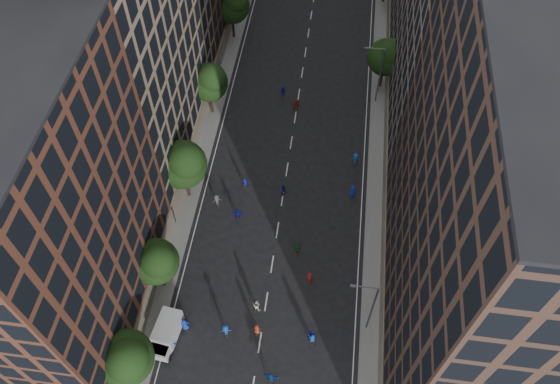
# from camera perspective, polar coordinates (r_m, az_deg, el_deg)

# --- Properties ---
(ground) EXTENTS (240.00, 240.00, 0.00)m
(ground) POSITION_cam_1_polar(r_m,az_deg,el_deg) (73.85, 1.55, 7.51)
(ground) COLOR black
(ground) RESTS_ON ground
(sidewalk_left) EXTENTS (4.00, 105.00, 0.15)m
(sidewalk_left) POSITION_cam_1_polar(r_m,az_deg,el_deg) (80.72, -6.50, 12.15)
(sidewalk_left) COLOR slate
(sidewalk_left) RESTS_ON ground
(sidewalk_right) EXTENTS (4.00, 105.00, 0.15)m
(sidewalk_right) POSITION_cam_1_polar(r_m,az_deg,el_deg) (79.33, 10.98, 10.50)
(sidewalk_right) COLOR slate
(sidewalk_right) RESTS_ON ground
(bldg_left_a) EXTENTS (14.00, 22.00, 30.00)m
(bldg_left_a) POSITION_cam_1_polar(r_m,az_deg,el_deg) (50.15, -24.33, -3.24)
(bldg_left_a) COLOR brown
(bldg_left_a) RESTS_ON ground
(bldg_left_b) EXTENTS (14.00, 26.00, 34.00)m
(bldg_left_b) POSITION_cam_1_polar(r_m,az_deg,el_deg) (63.06, -16.80, 16.22)
(bldg_left_b) COLOR #8D745C
(bldg_left_b) RESTS_ON ground
(bldg_right_a) EXTENTS (14.00, 30.00, 36.00)m
(bldg_right_a) POSITION_cam_1_polar(r_m,az_deg,el_deg) (46.14, 22.41, -2.31)
(bldg_right_a) COLOR #493127
(bldg_right_a) RESTS_ON ground
(bldg_right_b) EXTENTS (14.00, 28.00, 33.00)m
(bldg_right_b) POSITION_cam_1_polar(r_m,az_deg,el_deg) (67.55, 19.37, 17.71)
(bldg_right_b) COLOR #6D635A
(bldg_right_b) RESTS_ON ground
(tree_left_0) EXTENTS (5.20, 5.20, 8.83)m
(tree_left_0) POSITION_cam_1_polar(r_m,az_deg,el_deg) (52.19, -15.80, -16.39)
(tree_left_0) COLOR black
(tree_left_0) RESTS_ON ground
(tree_left_1) EXTENTS (4.80, 4.80, 8.21)m
(tree_left_1) POSITION_cam_1_polar(r_m,az_deg,el_deg) (56.14, -12.80, -7.08)
(tree_left_1) COLOR black
(tree_left_1) RESTS_ON ground
(tree_left_2) EXTENTS (5.60, 5.60, 9.45)m
(tree_left_2) POSITION_cam_1_polar(r_m,az_deg,el_deg) (61.67, -10.06, 2.94)
(tree_left_2) COLOR black
(tree_left_2) RESTS_ON ground
(tree_left_3) EXTENTS (5.00, 5.00, 8.58)m
(tree_left_3) POSITION_cam_1_polar(r_m,az_deg,el_deg) (71.22, -7.37, 11.42)
(tree_left_3) COLOR black
(tree_left_3) RESTS_ON ground
(tree_left_4) EXTENTS (5.40, 5.40, 9.08)m
(tree_left_4) POSITION_cam_1_polar(r_m,az_deg,el_deg) (83.15, -5.01, 19.03)
(tree_left_4) COLOR black
(tree_left_4) RESTS_ON ground
(tree_right_a) EXTENTS (5.00, 5.00, 8.39)m
(tree_right_a) POSITION_cam_1_polar(r_m,az_deg,el_deg) (75.91, 11.18, 13.77)
(tree_right_a) COLOR black
(tree_right_a) RESTS_ON ground
(streetlamp_near) EXTENTS (2.64, 0.22, 9.06)m
(streetlamp_near) POSITION_cam_1_polar(r_m,az_deg,el_deg) (53.75, 9.43, -11.69)
(streetlamp_near) COLOR #595B60
(streetlamp_near) RESTS_ON ground
(streetlamp_far) EXTENTS (2.64, 0.22, 9.06)m
(streetlamp_far) POSITION_cam_1_polar(r_m,az_deg,el_deg) (73.95, 10.29, 12.19)
(streetlamp_far) COLOR #595B60
(streetlamp_far) RESTS_ON ground
(cargo_van) EXTENTS (2.78, 4.96, 2.52)m
(cargo_van) POSITION_cam_1_polar(r_m,az_deg,el_deg) (57.28, -11.80, -14.26)
(cargo_van) COLOR silver
(cargo_van) RESTS_ON ground
(skater_0) EXTENTS (1.02, 0.87, 1.77)m
(skater_0) POSITION_cam_1_polar(r_m,az_deg,el_deg) (57.77, -9.89, -13.49)
(skater_0) COLOR #1334A1
(skater_0) RESTS_ON ground
(skater_1) EXTENTS (0.75, 0.57, 1.85)m
(skater_1) POSITION_cam_1_polar(r_m,az_deg,el_deg) (56.46, 3.37, -15.08)
(skater_1) COLOR #164CB2
(skater_1) RESTS_ON ground
(skater_2) EXTENTS (0.97, 0.80, 1.80)m
(skater_2) POSITION_cam_1_polar(r_m,az_deg,el_deg) (56.62, 3.29, -14.71)
(skater_2) COLOR #1F17BD
(skater_2) RESTS_ON ground
(skater_3) EXTENTS (1.28, 0.93, 1.79)m
(skater_3) POSITION_cam_1_polar(r_m,az_deg,el_deg) (56.98, -5.67, -14.21)
(skater_3) COLOR #1545B2
(skater_3) RESTS_ON ground
(skater_4) EXTENTS (0.92, 0.43, 1.53)m
(skater_4) POSITION_cam_1_polar(r_m,az_deg,el_deg) (57.34, -11.14, -15.35)
(skater_4) COLOR #1741BE
(skater_4) RESTS_ON ground
(skater_5) EXTENTS (1.66, 0.65, 1.75)m
(skater_5) POSITION_cam_1_polar(r_m,az_deg,el_deg) (55.18, -0.97, -18.83)
(skater_5) COLOR navy
(skater_5) RESTS_ON ground
(skater_6) EXTENTS (0.78, 0.54, 1.52)m
(skater_6) POSITION_cam_1_polar(r_m,az_deg,el_deg) (56.96, -2.42, -14.14)
(skater_6) COLOR #A6341B
(skater_6) RESTS_ON ground
(skater_7) EXTENTS (0.74, 0.54, 1.90)m
(skater_7) POSITION_cam_1_polar(r_m,az_deg,el_deg) (59.17, 3.09, -8.94)
(skater_7) COLOR maroon
(skater_7) RESTS_ON ground
(skater_8) EXTENTS (0.98, 0.83, 1.76)m
(skater_8) POSITION_cam_1_polar(r_m,az_deg,el_deg) (57.84, -2.47, -11.76)
(skater_8) COLOR silver
(skater_8) RESTS_ON ground
(skater_9) EXTENTS (1.31, 1.06, 1.77)m
(skater_9) POSITION_cam_1_polar(r_m,az_deg,el_deg) (64.83, -6.62, -0.87)
(skater_9) COLOR #46474C
(skater_9) RESTS_ON ground
(skater_10) EXTENTS (1.15, 0.68, 1.83)m
(skater_10) POSITION_cam_1_polar(r_m,az_deg,el_deg) (60.86, 1.82, -5.94)
(skater_10) COLOR #1F672C
(skater_10) RESTS_ON ground
(skater_11) EXTENTS (1.43, 0.57, 1.50)m
(skater_11) POSITION_cam_1_polar(r_m,az_deg,el_deg) (63.67, -4.46, -2.30)
(skater_11) COLOR #1514A3
(skater_11) RESTS_ON ground
(skater_12) EXTENTS (0.93, 0.73, 1.68)m
(skater_12) POSITION_cam_1_polar(r_m,az_deg,el_deg) (65.84, 7.61, 0.13)
(skater_12) COLOR #172BBB
(skater_12) RESTS_ON ground
(skater_13) EXTENTS (0.58, 0.41, 1.50)m
(skater_13) POSITION_cam_1_polar(r_m,az_deg,el_deg) (66.24, -3.70, 0.97)
(skater_13) COLOR #1616B4
(skater_13) RESTS_ON ground
(skater_14) EXTENTS (0.92, 0.84, 1.54)m
(skater_14) POSITION_cam_1_polar(r_m,az_deg,el_deg) (65.43, 0.28, 0.21)
(skater_14) COLOR #121294
(skater_14) RESTS_ON ground
(skater_15) EXTENTS (1.16, 0.77, 1.67)m
(skater_15) POSITION_cam_1_polar(r_m,az_deg,el_deg) (68.94, 7.88, 3.44)
(skater_15) COLOR blue
(skater_15) RESTS_ON ground
(skater_16) EXTENTS (1.09, 0.51, 1.82)m
(skater_16) POSITION_cam_1_polar(r_m,az_deg,el_deg) (76.31, 0.34, 10.40)
(skater_16) COLOR #1518AC
(skater_16) RESTS_ON ground
(skater_17) EXTENTS (1.66, 0.67, 1.75)m
(skater_17) POSITION_cam_1_polar(r_m,az_deg,el_deg) (74.63, 1.66, 9.09)
(skater_17) COLOR #9D331A
(skater_17) RESTS_ON ground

